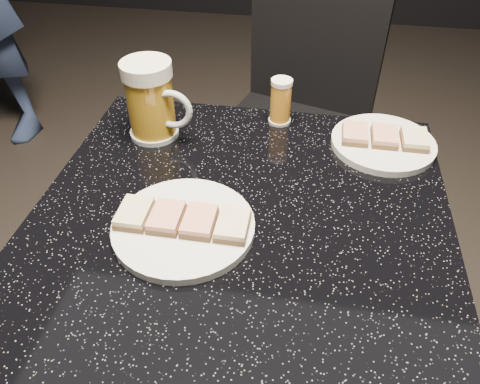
# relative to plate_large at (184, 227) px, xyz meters

# --- Properties ---
(plate_large) EXTENTS (0.23, 0.23, 0.01)m
(plate_large) POSITION_rel_plate_large_xyz_m (0.00, 0.00, 0.00)
(plate_large) COLOR white
(plate_large) RESTS_ON table
(plate_small) EXTENTS (0.20, 0.20, 0.01)m
(plate_small) POSITION_rel_plate_large_xyz_m (0.33, 0.30, 0.00)
(plate_small) COLOR white
(plate_small) RESTS_ON table
(table) EXTENTS (0.70, 0.70, 0.75)m
(table) POSITION_rel_plate_large_xyz_m (0.08, 0.05, -0.25)
(table) COLOR black
(table) RESTS_ON floor
(beer_mug) EXTENTS (0.14, 0.10, 0.16)m
(beer_mug) POSITION_rel_plate_large_xyz_m (-0.13, 0.26, 0.07)
(beer_mug) COLOR silver
(beer_mug) RESTS_ON table
(beer_tumbler) EXTENTS (0.05, 0.05, 0.10)m
(beer_tumbler) POSITION_rel_plate_large_xyz_m (0.12, 0.35, 0.04)
(beer_tumbler) COLOR silver
(beer_tumbler) RESTS_ON table
(chair) EXTENTS (0.54, 0.54, 0.89)m
(chair) POSITION_rel_plate_large_xyz_m (0.14, 0.82, -0.25)
(chair) COLOR black
(chair) RESTS_ON floor
(canapes_on_plate_large) EXTENTS (0.21, 0.07, 0.02)m
(canapes_on_plate_large) POSITION_rel_plate_large_xyz_m (0.00, 0.00, 0.02)
(canapes_on_plate_large) COLOR #4C3521
(canapes_on_plate_large) RESTS_ON plate_large
(canapes_on_plate_small) EXTENTS (0.16, 0.07, 0.02)m
(canapes_on_plate_small) POSITION_rel_plate_large_xyz_m (0.33, 0.30, 0.02)
(canapes_on_plate_small) COLOR #4C3521
(canapes_on_plate_small) RESTS_ON plate_small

